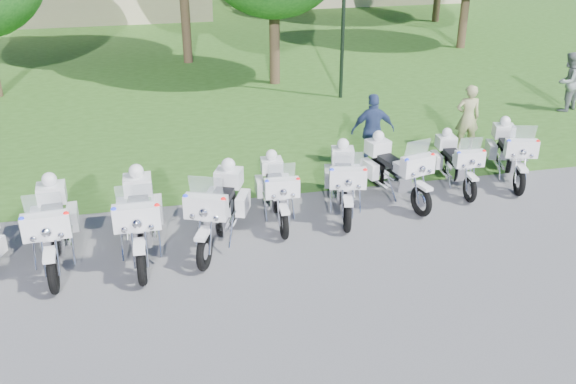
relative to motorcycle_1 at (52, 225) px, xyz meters
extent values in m
plane|color=slate|center=(4.54, -1.22, -0.73)|extent=(100.00, 100.00, 0.00)
cube|color=#31581B|center=(4.54, 25.78, -0.73)|extent=(100.00, 48.00, 0.01)
torus|color=black|center=(0.07, -1.08, -0.37)|extent=(0.19, 0.74, 0.73)
torus|color=black|center=(-0.05, 0.78, -0.37)|extent=(0.19, 0.74, 0.73)
cube|color=white|center=(0.07, -1.10, 0.01)|extent=(0.23, 0.49, 0.08)
cube|color=white|center=(0.05, -0.83, 0.42)|extent=(0.80, 0.31, 0.44)
cube|color=silver|center=(0.05, -0.76, 0.80)|extent=(0.62, 0.17, 0.41)
sphere|color=red|center=(0.41, -0.87, 0.63)|extent=(0.10, 0.10, 0.10)
sphere|color=#1426E5|center=(-0.29, -0.92, 0.63)|extent=(0.10, 0.10, 0.10)
cube|color=silver|center=(0.01, -0.13, -0.24)|extent=(0.41, 0.63, 0.37)
cube|color=white|center=(0.02, -0.39, 0.15)|extent=(0.38, 0.59, 0.24)
cube|color=black|center=(-0.01, 0.20, 0.12)|extent=(0.41, 0.70, 0.13)
cube|color=white|center=(0.29, 0.63, -0.18)|extent=(0.23, 0.58, 0.39)
cube|color=white|center=(-0.37, 0.59, -0.18)|extent=(0.23, 0.58, 0.39)
cube|color=white|center=(-0.05, 0.81, 0.28)|extent=(0.55, 0.47, 0.35)
sphere|color=white|center=(-0.05, 0.81, 0.56)|extent=(0.28, 0.28, 0.28)
torus|color=black|center=(1.54, -1.15, -0.36)|extent=(0.15, 0.75, 0.75)
torus|color=black|center=(1.56, 0.75, -0.36)|extent=(0.15, 0.75, 0.75)
cube|color=white|center=(1.54, -1.17, 0.03)|extent=(0.21, 0.49, 0.08)
cube|color=white|center=(1.54, -0.89, 0.45)|extent=(0.81, 0.28, 0.45)
cube|color=silver|center=(1.54, -0.82, 0.84)|extent=(0.63, 0.14, 0.42)
sphere|color=red|center=(1.90, -0.96, 0.66)|extent=(0.10, 0.10, 0.10)
sphere|color=#1426E5|center=(1.18, -0.95, 0.66)|extent=(0.10, 0.10, 0.10)
cube|color=silver|center=(1.55, -0.18, -0.23)|extent=(0.39, 0.63, 0.38)
cube|color=white|center=(1.55, -0.44, 0.17)|extent=(0.36, 0.59, 0.25)
cube|color=black|center=(1.56, 0.16, 0.14)|extent=(0.39, 0.70, 0.13)
cube|color=white|center=(1.90, 0.58, -0.17)|extent=(0.21, 0.58, 0.40)
cube|color=white|center=(1.23, 0.59, -0.17)|extent=(0.21, 0.58, 0.40)
cube|color=white|center=(1.56, 0.79, 0.30)|extent=(0.54, 0.45, 0.36)
sphere|color=white|center=(1.56, 0.79, 0.59)|extent=(0.29, 0.29, 0.29)
torus|color=black|center=(2.66, -0.91, -0.37)|extent=(0.40, 0.72, 0.72)
torus|color=black|center=(3.35, 0.79, -0.37)|extent=(0.40, 0.72, 0.72)
cube|color=white|center=(2.65, -0.93, 0.00)|extent=(0.36, 0.51, 0.08)
cube|color=white|center=(2.75, -0.68, 0.40)|extent=(0.82, 0.53, 0.43)
cube|color=silver|center=(2.78, -0.62, 0.78)|extent=(0.61, 0.35, 0.41)
sphere|color=red|center=(3.05, -0.87, 0.61)|extent=(0.10, 0.10, 0.10)
sphere|color=#1426E5|center=(2.41, -0.61, 0.61)|extent=(0.10, 0.10, 0.10)
cube|color=silver|center=(3.01, -0.04, -0.24)|extent=(0.57, 0.70, 0.37)
cube|color=white|center=(2.91, -0.28, 0.13)|extent=(0.53, 0.65, 0.24)
cube|color=black|center=(3.13, 0.26, 0.11)|extent=(0.59, 0.76, 0.13)
cube|color=white|center=(3.59, 0.52, -0.19)|extent=(0.39, 0.59, 0.39)
cube|color=white|center=(2.99, 0.77, -0.19)|extent=(0.39, 0.59, 0.39)
cube|color=white|center=(3.36, 0.82, 0.26)|extent=(0.64, 0.60, 0.35)
sphere|color=white|center=(3.36, 0.82, 0.54)|extent=(0.28, 0.28, 0.28)
torus|color=black|center=(4.30, -0.11, -0.42)|extent=(0.16, 0.64, 0.63)
torus|color=black|center=(4.38, 1.49, -0.42)|extent=(0.16, 0.64, 0.63)
cube|color=white|center=(4.30, -0.13, -0.09)|extent=(0.19, 0.42, 0.07)
cube|color=white|center=(4.31, 0.11, 0.26)|extent=(0.69, 0.26, 0.38)
cube|color=silver|center=(4.31, 0.16, 0.59)|extent=(0.53, 0.14, 0.36)
sphere|color=red|center=(4.61, 0.03, 0.44)|extent=(0.09, 0.09, 0.09)
sphere|color=#1426E5|center=(4.01, 0.07, 0.44)|extent=(0.09, 0.09, 0.09)
cube|color=silver|center=(4.34, 0.71, -0.30)|extent=(0.35, 0.55, 0.32)
cube|color=white|center=(4.33, 0.48, 0.03)|extent=(0.33, 0.51, 0.21)
cube|color=black|center=(4.36, 0.99, 0.01)|extent=(0.35, 0.60, 0.11)
cube|color=white|center=(4.66, 1.34, -0.26)|extent=(0.20, 0.50, 0.34)
cube|color=white|center=(4.09, 1.37, -0.26)|extent=(0.20, 0.50, 0.34)
cube|color=white|center=(4.38, 1.52, 0.14)|extent=(0.47, 0.40, 0.30)
sphere|color=white|center=(4.38, 1.52, 0.39)|extent=(0.25, 0.25, 0.25)
torus|color=black|center=(5.60, -0.12, -0.39)|extent=(0.28, 0.69, 0.68)
torus|color=black|center=(5.99, 1.56, -0.39)|extent=(0.28, 0.69, 0.68)
cube|color=white|center=(5.59, -0.14, -0.04)|extent=(0.28, 0.48, 0.07)
cube|color=white|center=(5.65, 0.11, 0.34)|extent=(0.77, 0.40, 0.41)
cube|color=silver|center=(5.67, 0.17, 0.69)|extent=(0.58, 0.25, 0.38)
sphere|color=red|center=(5.95, -0.02, 0.53)|extent=(0.09, 0.09, 0.09)
sphere|color=#1426E5|center=(5.32, 0.12, 0.53)|extent=(0.09, 0.09, 0.09)
cube|color=silver|center=(5.80, 0.74, -0.27)|extent=(0.47, 0.63, 0.35)
cube|color=white|center=(5.74, 0.51, 0.08)|extent=(0.44, 0.59, 0.22)
cube|color=black|center=(5.87, 1.04, 0.06)|extent=(0.48, 0.69, 0.12)
cube|color=white|center=(6.25, 1.35, -0.22)|extent=(0.30, 0.56, 0.37)
cube|color=white|center=(5.66, 1.49, -0.22)|extent=(0.30, 0.56, 0.37)
cube|color=white|center=(6.00, 1.59, 0.21)|extent=(0.57, 0.51, 0.33)
sphere|color=white|center=(6.00, 1.59, 0.47)|extent=(0.26, 0.26, 0.26)
torus|color=black|center=(7.32, 0.20, -0.40)|extent=(0.28, 0.69, 0.68)
torus|color=black|center=(6.94, 1.88, -0.40)|extent=(0.28, 0.69, 0.68)
cube|color=white|center=(7.32, 0.18, -0.04)|extent=(0.27, 0.47, 0.07)
cube|color=white|center=(7.27, 0.43, 0.33)|extent=(0.76, 0.40, 0.40)
cube|color=silver|center=(7.26, 0.49, 0.69)|extent=(0.58, 0.24, 0.38)
sphere|color=red|center=(7.60, 0.44, 0.53)|extent=(0.09, 0.09, 0.09)
sphere|color=#1426E5|center=(6.97, 0.30, 0.53)|extent=(0.09, 0.09, 0.09)
cube|color=silver|center=(7.13, 1.06, -0.27)|extent=(0.46, 0.63, 0.34)
cube|color=white|center=(7.18, 0.83, 0.08)|extent=(0.43, 0.58, 0.22)
cube|color=black|center=(7.06, 1.36, 0.06)|extent=(0.47, 0.69, 0.12)
cube|color=white|center=(7.27, 1.80, -0.22)|extent=(0.29, 0.55, 0.36)
cube|color=white|center=(6.68, 1.67, -0.22)|extent=(0.29, 0.55, 0.36)
cube|color=white|center=(6.94, 1.91, 0.20)|extent=(0.56, 0.50, 0.32)
sphere|color=white|center=(6.94, 1.91, 0.47)|extent=(0.26, 0.26, 0.26)
torus|color=black|center=(8.63, 0.59, -0.43)|extent=(0.16, 0.61, 0.60)
torus|color=black|center=(8.73, 2.11, -0.43)|extent=(0.16, 0.61, 0.60)
cube|color=white|center=(8.63, 0.57, -0.12)|extent=(0.19, 0.40, 0.06)
cube|color=white|center=(8.65, 0.79, 0.21)|extent=(0.66, 0.26, 0.36)
cube|color=silver|center=(8.65, 0.85, 0.52)|extent=(0.51, 0.14, 0.34)
sphere|color=red|center=(8.93, 0.72, 0.38)|extent=(0.08, 0.08, 0.08)
sphere|color=#1426E5|center=(8.36, 0.76, 0.38)|extent=(0.08, 0.08, 0.08)
cube|color=silver|center=(8.69, 1.36, -0.33)|extent=(0.34, 0.52, 0.30)
cube|color=white|center=(8.67, 1.15, -0.01)|extent=(0.32, 0.48, 0.20)
cube|color=black|center=(8.70, 1.63, -0.03)|extent=(0.34, 0.57, 0.11)
cube|color=white|center=(8.99, 1.95, -0.28)|extent=(0.19, 0.47, 0.32)
cube|color=white|center=(8.46, 1.99, -0.28)|extent=(0.19, 0.47, 0.32)
cube|color=white|center=(8.74, 2.13, 0.09)|extent=(0.45, 0.39, 0.29)
sphere|color=white|center=(8.74, 2.13, 0.33)|extent=(0.23, 0.23, 0.23)
torus|color=black|center=(9.87, 0.66, -0.40)|extent=(0.30, 0.67, 0.66)
torus|color=black|center=(10.32, 2.27, -0.40)|extent=(0.30, 0.67, 0.66)
cube|color=white|center=(9.87, 0.64, -0.06)|extent=(0.29, 0.47, 0.07)
cube|color=white|center=(9.93, 0.88, 0.31)|extent=(0.75, 0.42, 0.39)
cube|color=silver|center=(9.95, 0.93, 0.65)|extent=(0.56, 0.26, 0.37)
sphere|color=red|center=(10.22, 0.73, 0.49)|extent=(0.09, 0.09, 0.09)
sphere|color=#1426E5|center=(9.61, 0.90, 0.49)|extent=(0.09, 0.09, 0.09)
cube|color=silver|center=(10.10, 1.48, -0.29)|extent=(0.47, 0.62, 0.34)
cube|color=white|center=(10.04, 1.26, 0.06)|extent=(0.44, 0.58, 0.22)
cube|color=black|center=(10.18, 1.77, 0.04)|extent=(0.49, 0.68, 0.12)
cube|color=white|center=(10.56, 2.05, -0.24)|extent=(0.31, 0.54, 0.36)
cube|color=white|center=(9.99, 2.21, -0.24)|extent=(0.31, 0.54, 0.36)
cube|color=white|center=(10.33, 2.30, 0.18)|extent=(0.56, 0.51, 0.32)
sphere|color=white|center=(10.33, 2.30, 0.43)|extent=(0.26, 0.26, 0.26)
cylinder|color=black|center=(8.12, 8.65, 1.34)|extent=(0.12, 0.12, 4.15)
cylinder|color=#38281C|center=(3.60, 14.50, 1.41)|extent=(0.36, 0.36, 4.28)
cylinder|color=#38281C|center=(6.35, 10.80, 1.05)|extent=(0.36, 0.36, 3.56)
cylinder|color=#38281C|center=(15.32, 14.51, 0.94)|extent=(0.36, 0.36, 3.34)
imported|color=tan|center=(9.98, 3.51, 0.14)|extent=(0.70, 0.52, 1.74)
imported|color=slate|center=(14.49, 5.84, 0.18)|extent=(1.10, 1.01, 1.82)
imported|color=navy|center=(7.19, 2.98, 0.19)|extent=(1.11, 0.53, 1.84)
camera|label=1|loc=(1.95, -10.96, 5.56)|focal=40.00mm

